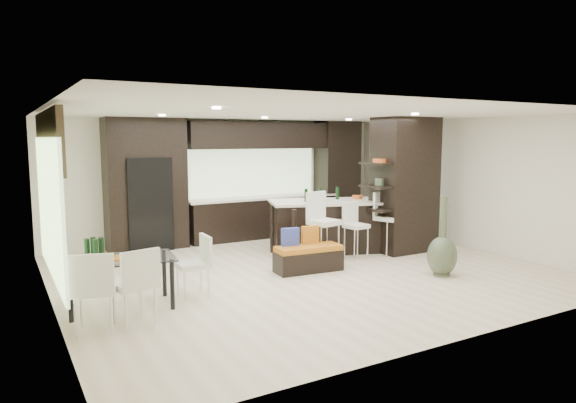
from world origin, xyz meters
TOP-DOWN VIEW (x-y plane):
  - ground at (0.00, 0.00)m, footprint 8.00×8.00m
  - back_wall at (0.00, 3.50)m, footprint 8.00×0.02m
  - left_wall at (-4.00, 0.00)m, footprint 0.02×7.00m
  - right_wall at (4.00, 0.00)m, footprint 0.02×7.00m
  - ceiling at (0.00, 0.00)m, footprint 8.00×7.00m
  - window_left at (-3.96, 0.20)m, footprint 0.04×3.20m
  - window_back at (0.60, 3.46)m, footprint 3.40×0.04m
  - stone_accent at (-3.93, 0.20)m, footprint 0.08×3.00m
  - ceiling_spots at (0.00, 0.25)m, footprint 4.00×3.00m
  - back_cabinetry at (0.50, 3.17)m, footprint 6.80×0.68m
  - refrigerator at (-1.90, 3.12)m, footprint 0.90×0.68m
  - partition_column at (2.60, 0.40)m, footprint 1.20×0.80m
  - kitchen_island at (1.33, 1.13)m, footprint 2.70×1.84m
  - stool_left at (0.56, 0.26)m, footprint 0.56×0.56m
  - stool_mid at (1.33, 0.30)m, footprint 0.42×0.42m
  - stool_right at (2.09, 0.28)m, footprint 0.57×0.57m
  - bench at (0.04, -0.04)m, footprint 1.20×0.55m
  - floor_vase at (1.82, -1.40)m, footprint 0.53×0.53m
  - dining_table at (-3.19, -0.43)m, footprint 1.51×0.97m
  - chair_near at (-3.19, -1.15)m, footprint 0.58×0.58m
  - chair_far at (-3.63, -1.15)m, footprint 0.62×0.62m
  - chair_end at (-2.18, -0.43)m, footprint 0.46×0.46m

SIDE VIEW (x-z plane):
  - ground at x=0.00m, z-range 0.00..0.00m
  - bench at x=0.04m, z-range 0.00..0.45m
  - dining_table at x=-3.19m, z-range 0.00..0.68m
  - chair_end at x=-2.18m, z-range 0.00..0.82m
  - stool_mid at x=1.33m, z-range 0.00..0.87m
  - chair_near at x=-3.19m, z-range 0.00..0.90m
  - chair_far at x=-3.63m, z-range 0.00..0.92m
  - stool_right at x=2.09m, z-range 0.00..1.00m
  - kitchen_island at x=1.33m, z-range 0.00..1.04m
  - stool_left at x=0.56m, z-range 0.00..1.06m
  - floor_vase at x=1.82m, z-range 0.00..1.34m
  - refrigerator at x=-1.90m, z-range 0.00..1.90m
  - back_wall at x=0.00m, z-range 0.00..2.70m
  - left_wall at x=-4.00m, z-range 0.00..2.70m
  - right_wall at x=4.00m, z-range 0.00..2.70m
  - window_left at x=-3.96m, z-range 0.40..2.30m
  - back_cabinetry at x=0.50m, z-range 0.00..2.70m
  - partition_column at x=2.60m, z-range 0.00..2.70m
  - window_back at x=0.60m, z-range 0.95..2.15m
  - stone_accent at x=-3.93m, z-range 1.85..2.65m
  - ceiling_spots at x=0.00m, z-range 2.67..2.69m
  - ceiling at x=0.00m, z-range 2.69..2.71m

